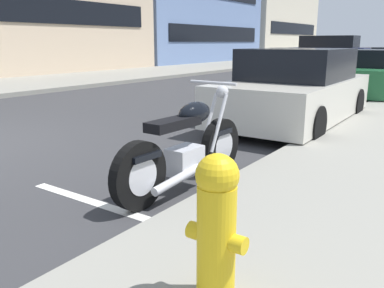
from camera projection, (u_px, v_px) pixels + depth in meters
sidewalk_far_curb at (135, 74)px, 19.39m from camera, size 120.00×5.00×0.14m
parking_stall_stripe at (108, 207)px, 3.94m from camera, size 0.12×2.20×0.01m
parked_motorcycle at (186, 149)px, 4.35m from camera, size 2.09×0.62×1.13m
parked_car_mid_block at (295, 90)px, 7.72m from camera, size 4.16×1.93×1.44m
parked_car_across_street at (364, 74)px, 11.79m from camera, size 4.16×2.05×1.35m
crossing_truck at (329, 50)px, 27.73m from camera, size 2.09×5.03×1.97m
fire_hydrant at (217, 224)px, 2.22m from camera, size 0.24×0.36×0.86m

